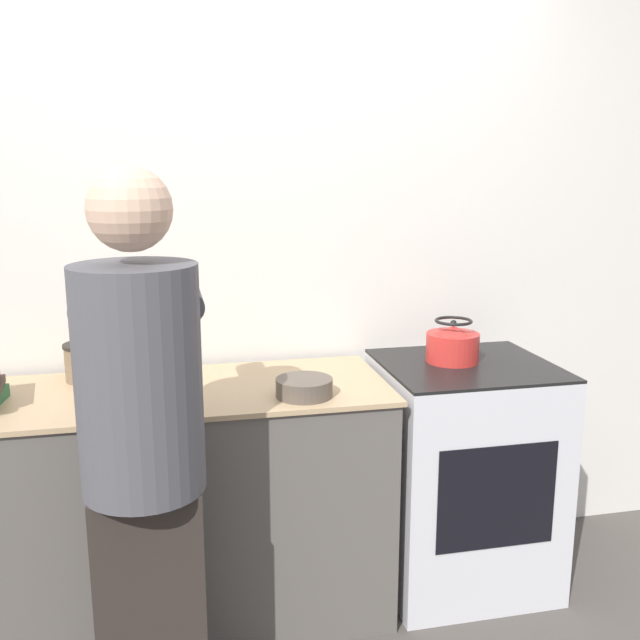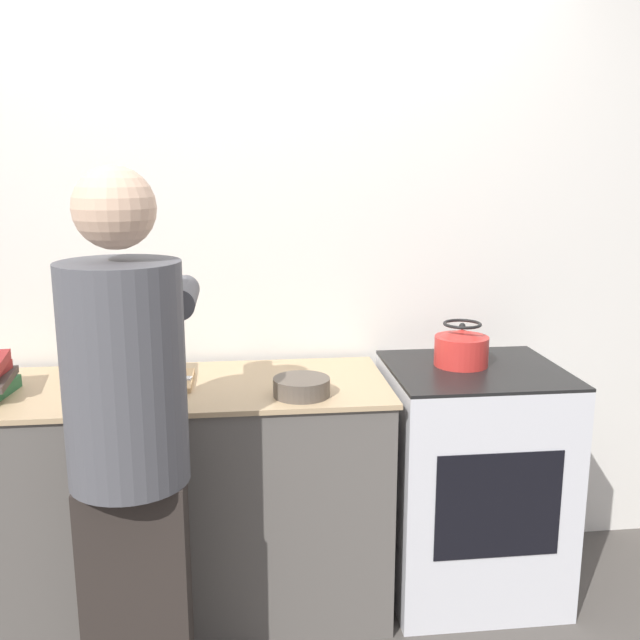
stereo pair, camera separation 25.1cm
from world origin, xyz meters
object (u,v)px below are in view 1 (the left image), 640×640
at_px(kettle, 453,344).
at_px(canister_jar, 86,362).
at_px(oven, 463,473).
at_px(cutting_board, 148,387).
at_px(knife, 153,383).
at_px(person, 143,442).
at_px(bowl_prep, 304,387).

xyz_separation_m(kettle, canister_jar, (-1.39, 0.14, -0.03)).
height_order(oven, canister_jar, canister_jar).
distance_m(cutting_board, kettle, 1.17).
bearing_deg(cutting_board, knife, 16.76).
relative_size(person, bowl_prep, 8.47).
bearing_deg(oven, knife, 178.61).
bearing_deg(kettle, person, -154.10).
xyz_separation_m(cutting_board, kettle, (1.17, 0.02, 0.09)).
xyz_separation_m(bowl_prep, canister_jar, (-0.75, 0.36, 0.04)).
distance_m(person, cutting_board, 0.55).
height_order(cutting_board, knife, knife).
relative_size(cutting_board, kettle, 1.40).
height_order(oven, cutting_board, oven).
bearing_deg(oven, bowl_prep, -165.68).
height_order(oven, knife, same).
height_order(oven, kettle, kettle).
xyz_separation_m(cutting_board, bowl_prep, (0.53, -0.20, 0.02)).
xyz_separation_m(person, bowl_prep, (0.54, 0.35, 0.01)).
relative_size(oven, canister_jar, 5.64).
relative_size(kettle, bowl_prep, 1.05).
bearing_deg(bowl_prep, cutting_board, 159.41).
bearing_deg(knife, person, -83.09).
distance_m(oven, kettle, 0.53).
bearing_deg(cutting_board, bowl_prep, -20.59).
relative_size(cutting_board, bowl_prep, 1.47).
relative_size(person, knife, 6.96).
height_order(cutting_board, canister_jar, canister_jar).
xyz_separation_m(cutting_board, knife, (0.02, 0.00, 0.01)).
bearing_deg(canister_jar, person, -73.24).
distance_m(kettle, canister_jar, 1.40).
relative_size(person, canister_jar, 10.31).
xyz_separation_m(person, canister_jar, (-0.22, 0.71, 0.05)).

